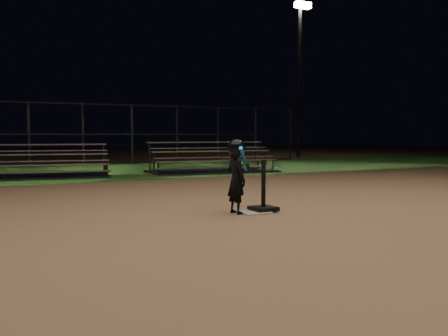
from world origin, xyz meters
TOP-DOWN VIEW (x-y plane):
  - ground at (0.00, 0.00)m, footprint 80.00×80.00m
  - grass_strip at (0.00, 10.00)m, footprint 60.00×8.00m
  - home_plate at (0.00, 0.00)m, footprint 0.45×0.45m
  - batting_tee at (0.20, 0.03)m, footprint 0.38×0.38m
  - child_batter at (-0.27, 0.07)m, footprint 0.43×0.58m
  - bleacher_left at (-2.26, 8.16)m, footprint 4.18×2.53m
  - bleacher_right at (3.06, 7.62)m, footprint 4.25×2.38m
  - backstop_fence at (0.00, 13.00)m, footprint 20.08×0.08m
  - light_pole_right at (12.00, 14.94)m, footprint 0.90×0.53m

SIDE VIEW (x-z plane):
  - ground at x=0.00m, z-range 0.00..0.00m
  - grass_strip at x=0.00m, z-range 0.00..0.01m
  - home_plate at x=0.00m, z-range 0.00..0.02m
  - batting_tee at x=0.20m, z-range -0.23..0.58m
  - bleacher_left at x=-2.26m, z-range -0.28..0.68m
  - bleacher_right at x=3.06m, z-range -0.29..0.71m
  - child_batter at x=-0.27m, z-range 0.04..1.21m
  - backstop_fence at x=0.00m, z-range 0.00..2.50m
  - light_pole_right at x=12.00m, z-range 0.80..9.10m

